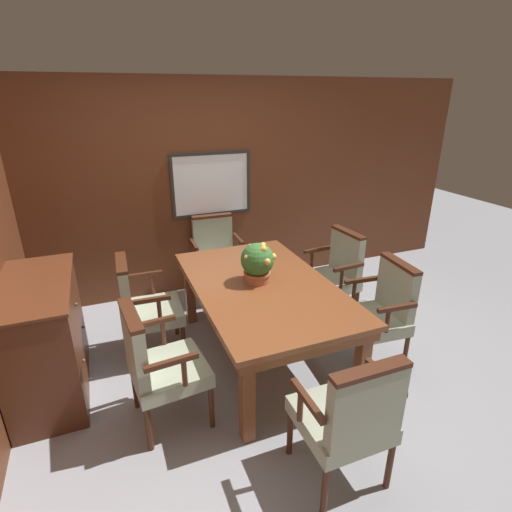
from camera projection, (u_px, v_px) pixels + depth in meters
ground_plane at (257, 376)px, 3.45m from camera, size 14.00×14.00×0.00m
wall_back at (196, 190)px, 4.61m from camera, size 7.20×0.08×2.45m
dining_table at (262, 293)px, 3.47m from camera, size 1.14×1.90×0.75m
chair_left_far at (143, 304)px, 3.57m from camera, size 0.53×0.58×0.95m
chair_left_near at (157, 362)px, 2.79m from camera, size 0.56×0.59×0.95m
chair_head_far at (216, 253)px, 4.69m from camera, size 0.58×0.53×0.95m
chair_head_near at (349, 415)px, 2.34m from camera, size 0.56×0.51×0.95m
chair_right_near at (380, 309)px, 3.48m from camera, size 0.55×0.59×0.95m
chair_right_far at (335, 272)px, 4.21m from camera, size 0.55×0.59×0.95m
potted_plant at (258, 262)px, 3.41m from camera, size 0.30×0.30×0.36m
sideboard_cabinet at (46, 339)px, 3.13m from camera, size 0.53×1.15×0.96m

